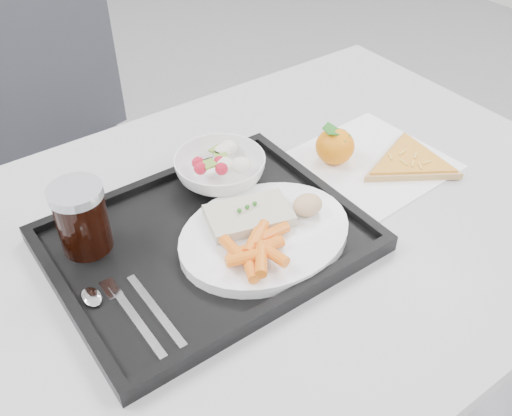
% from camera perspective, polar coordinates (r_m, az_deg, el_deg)
% --- Properties ---
extents(table, '(1.20, 0.80, 0.75)m').
position_cam_1_polar(table, '(0.95, -0.02, -4.73)').
color(table, '#B6B6B8').
rests_on(table, ground).
extents(chair, '(0.50, 0.50, 0.93)m').
position_cam_1_polar(chair, '(1.54, -17.86, 6.02)').
color(chair, '#36373D').
rests_on(chair, ground).
extents(tray, '(0.45, 0.35, 0.03)m').
position_cam_1_polar(tray, '(0.87, -4.89, -3.28)').
color(tray, black).
rests_on(tray, table).
extents(dinner_plate, '(0.27, 0.27, 0.02)m').
position_cam_1_polar(dinner_plate, '(0.85, 0.89, -2.73)').
color(dinner_plate, white).
rests_on(dinner_plate, tray).
extents(fish_fillet, '(0.14, 0.11, 0.02)m').
position_cam_1_polar(fish_fillet, '(0.86, -0.70, -0.73)').
color(fish_fillet, beige).
rests_on(fish_fillet, dinner_plate).
extents(bread_roll, '(0.05, 0.05, 0.03)m').
position_cam_1_polar(bread_roll, '(0.87, 5.18, 0.31)').
color(bread_roll, tan).
rests_on(bread_roll, dinner_plate).
extents(salad_bowl, '(0.15, 0.15, 0.05)m').
position_cam_1_polar(salad_bowl, '(0.96, -3.62, 3.88)').
color(salad_bowl, white).
rests_on(salad_bowl, tray).
extents(cola_glass, '(0.08, 0.08, 0.11)m').
position_cam_1_polar(cola_glass, '(0.85, -17.06, -0.87)').
color(cola_glass, black).
rests_on(cola_glass, tray).
extents(cutlery, '(0.08, 0.17, 0.01)m').
position_cam_1_polar(cutlery, '(0.78, -12.96, -9.61)').
color(cutlery, silver).
rests_on(cutlery, tray).
extents(napkin, '(0.26, 0.25, 0.00)m').
position_cam_1_polar(napkin, '(1.06, 11.35, 4.50)').
color(napkin, white).
rests_on(napkin, table).
extents(tangerine, '(0.07, 0.07, 0.07)m').
position_cam_1_polar(tangerine, '(1.03, 7.90, 6.15)').
color(tangerine, orange).
rests_on(tangerine, napkin).
extents(pizza_slice, '(0.23, 0.23, 0.02)m').
position_cam_1_polar(pizza_slice, '(1.06, 15.16, 4.47)').
color(pizza_slice, tan).
rests_on(pizza_slice, napkin).
extents(carrot_pile, '(0.12, 0.10, 0.03)m').
position_cam_1_polar(carrot_pile, '(0.80, 0.07, -4.14)').
color(carrot_pile, orange).
rests_on(carrot_pile, dinner_plate).
extents(salad_contents, '(0.10, 0.09, 0.03)m').
position_cam_1_polar(salad_contents, '(0.96, -3.05, 4.77)').
color(salad_contents, '#AE1426').
rests_on(salad_contents, salad_bowl).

